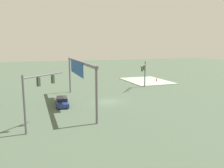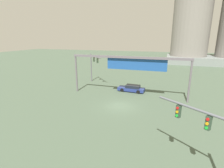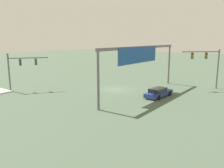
# 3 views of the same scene
# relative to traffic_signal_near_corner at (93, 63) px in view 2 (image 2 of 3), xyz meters

# --- Properties ---
(ground_plane) EXTENTS (198.33, 198.33, 0.00)m
(ground_plane) POSITION_rel_traffic_signal_near_corner_xyz_m (8.83, -10.92, -4.26)
(ground_plane) COLOR #475846
(traffic_signal_near_corner) EXTENTS (4.07, 4.44, 6.02)m
(traffic_signal_near_corner) POSITION_rel_traffic_signal_near_corner_xyz_m (0.00, 0.00, 0.00)
(traffic_signal_near_corner) COLOR slate
(traffic_signal_near_corner) RESTS_ON ground
(traffic_signal_opposite_side) EXTENTS (4.60, 3.53, 5.50)m
(traffic_signal_opposite_side) POSITION_rel_traffic_signal_near_corner_xyz_m (17.73, -21.73, -0.57)
(traffic_signal_opposite_side) COLOR #5A5D65
(traffic_signal_opposite_side) RESTS_ON ground
(overhead_sign_gantry) EXTENTS (19.00, 0.43, 6.60)m
(overhead_sign_gantry) POSITION_rel_traffic_signal_near_corner_xyz_m (9.24, -6.34, 1.19)
(overhead_sign_gantry) COLOR #635B64
(overhead_sign_gantry) RESTS_ON ground
(sedan_car_approaching) EXTENTS (4.85, 2.05, 1.21)m
(sedan_car_approaching) POSITION_rel_traffic_signal_near_corner_xyz_m (9.05, -3.71, -3.68)
(sedan_car_approaching) COLOR navy
(sedan_car_approaching) RESTS_ON ground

